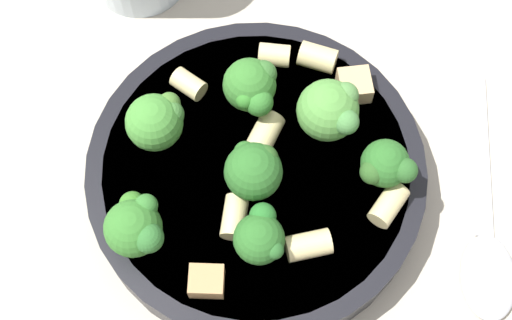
{
  "coord_description": "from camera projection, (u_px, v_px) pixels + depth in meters",
  "views": [
    {
      "loc": [
        0.09,
        0.16,
        0.46
      ],
      "look_at": [
        0.0,
        0.0,
        0.04
      ],
      "focal_mm": 50.0,
      "sensor_mm": 36.0,
      "label": 1
    }
  ],
  "objects": [
    {
      "name": "rigatoni_6",
      "position": [
        234.0,
        217.0,
        0.44
      ],
      "size": [
        0.03,
        0.03,
        0.01
      ],
      "primitive_type": "cylinder",
      "rotation": [
        1.57,
        0.0,
        2.49
      ],
      "color": "beige",
      "rests_on": "pasta_bowl"
    },
    {
      "name": "broccoli_floret_4",
      "position": [
        136.0,
        227.0,
        0.42
      ],
      "size": [
        0.04,
        0.04,
        0.04
      ],
      "color": "#93B766",
      "rests_on": "pasta_bowl"
    },
    {
      "name": "ground_plane",
      "position": [
        256.0,
        185.0,
        0.49
      ],
      "size": [
        2.0,
        2.0,
        0.0
      ],
      "primitive_type": "plane",
      "color": "#BCB29E"
    },
    {
      "name": "rigatoni_4",
      "position": [
        264.0,
        135.0,
        0.46
      ],
      "size": [
        0.03,
        0.03,
        0.02
      ],
      "primitive_type": "cylinder",
      "rotation": [
        1.57,
        0.0,
        2.18
      ],
      "color": "beige",
      "rests_on": "pasta_bowl"
    },
    {
      "name": "broccoli_floret_1",
      "position": [
        386.0,
        165.0,
        0.44
      ],
      "size": [
        0.03,
        0.03,
        0.04
      ],
      "color": "#9EC175",
      "rests_on": "pasta_bowl"
    },
    {
      "name": "rigatoni_1",
      "position": [
        189.0,
        84.0,
        0.48
      ],
      "size": [
        0.02,
        0.03,
        0.01
      ],
      "primitive_type": "cylinder",
      "rotation": [
        1.57,
        0.0,
        0.41
      ],
      "color": "beige",
      "rests_on": "pasta_bowl"
    },
    {
      "name": "broccoli_floret_5",
      "position": [
        332.0,
        114.0,
        0.44
      ],
      "size": [
        0.04,
        0.04,
        0.05
      ],
      "color": "#9EC175",
      "rests_on": "pasta_bowl"
    },
    {
      "name": "rigatoni_2",
      "position": [
        309.0,
        245.0,
        0.43
      ],
      "size": [
        0.03,
        0.02,
        0.02
      ],
      "primitive_type": "cylinder",
      "rotation": [
        1.57,
        0.0,
        1.27
      ],
      "color": "beige",
      "rests_on": "pasta_bowl"
    },
    {
      "name": "broccoli_floret_2",
      "position": [
        254.0,
        170.0,
        0.43
      ],
      "size": [
        0.04,
        0.04,
        0.05
      ],
      "color": "#93B766",
      "rests_on": "pasta_bowl"
    },
    {
      "name": "rigatoni_0",
      "position": [
        389.0,
        205.0,
        0.44
      ],
      "size": [
        0.03,
        0.02,
        0.01
      ],
      "primitive_type": "cylinder",
      "rotation": [
        1.57,
        0.0,
        2.0
      ],
      "color": "beige",
      "rests_on": "pasta_bowl"
    },
    {
      "name": "rigatoni_3",
      "position": [
        318.0,
        57.0,
        0.48
      ],
      "size": [
        0.03,
        0.03,
        0.02
      ],
      "primitive_type": "cylinder",
      "rotation": [
        1.57,
        0.0,
        0.72
      ],
      "color": "beige",
      "rests_on": "pasta_bowl"
    },
    {
      "name": "rigatoni_5",
      "position": [
        274.0,
        55.0,
        0.49
      ],
      "size": [
        0.03,
        0.03,
        0.02
      ],
      "primitive_type": "cylinder",
      "rotation": [
        1.57,
        0.0,
        0.94
      ],
      "color": "beige",
      "rests_on": "pasta_bowl"
    },
    {
      "name": "spoon",
      "position": [
        486.0,
        243.0,
        0.47
      ],
      "size": [
        0.12,
        0.16,
        0.01
      ],
      "color": "silver",
      "rests_on": "ground_plane"
    },
    {
      "name": "broccoli_floret_3",
      "position": [
        156.0,
        121.0,
        0.44
      ],
      "size": [
        0.04,
        0.04,
        0.04
      ],
      "color": "#84AD60",
      "rests_on": "pasta_bowl"
    },
    {
      "name": "chicken_chunk_0",
      "position": [
        207.0,
        281.0,
        0.42
      ],
      "size": [
        0.03,
        0.03,
        0.01
      ],
      "primitive_type": "cube",
      "rotation": [
        0.0,
        0.0,
        2.59
      ],
      "color": "tan",
      "rests_on": "pasta_bowl"
    },
    {
      "name": "chicken_chunk_1",
      "position": [
        354.0,
        85.0,
        0.48
      ],
      "size": [
        0.03,
        0.03,
        0.01
      ],
      "primitive_type": "cube",
      "rotation": [
        0.0,
        0.0,
        1.17
      ],
      "color": "tan",
      "rests_on": "pasta_bowl"
    },
    {
      "name": "pasta_bowl",
      "position": [
        256.0,
        174.0,
        0.47
      ],
      "size": [
        0.22,
        0.22,
        0.03
      ],
      "color": "black",
      "rests_on": "ground_plane"
    },
    {
      "name": "broccoli_floret_6",
      "position": [
        260.0,
        236.0,
        0.42
      ],
      "size": [
        0.03,
        0.04,
        0.04
      ],
      "color": "#84AD60",
      "rests_on": "pasta_bowl"
    },
    {
      "name": "broccoli_floret_0",
      "position": [
        252.0,
        86.0,
        0.45
      ],
      "size": [
        0.04,
        0.04,
        0.04
      ],
      "color": "#93B766",
      "rests_on": "pasta_bowl"
    }
  ]
}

